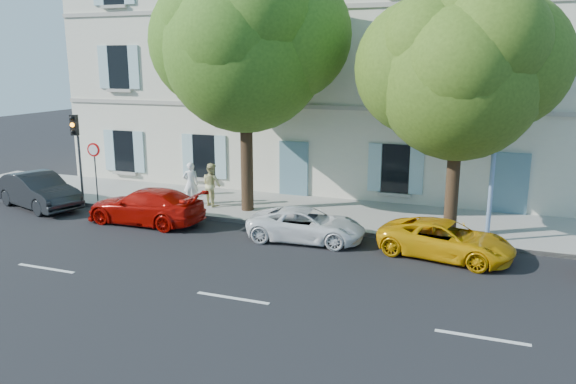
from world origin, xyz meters
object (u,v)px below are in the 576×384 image
at_px(car_dark_sedan, 38,191).
at_px(pedestrian_a, 191,183).
at_px(road_sign, 94,159).
at_px(car_yellow_supercar, 446,240).
at_px(pedestrian_b, 212,185).
at_px(car_red_coupe, 146,206).
at_px(car_white_coupe, 307,225).
at_px(tree_right, 460,78).
at_px(street_lamp, 497,114).
at_px(traffic_light, 76,139).
at_px(tree_left, 245,50).

bearing_deg(car_dark_sedan, pedestrian_a, -50.71).
relative_size(car_dark_sedan, road_sign, 1.79).
bearing_deg(car_yellow_supercar, pedestrian_b, 85.68).
bearing_deg(car_red_coupe, road_sign, -114.23).
xyz_separation_m(car_red_coupe, car_white_coupe, (6.24, 0.11, -0.11)).
relative_size(car_dark_sedan, car_red_coupe, 0.97).
distance_m(tree_right, street_lamp, 1.63).
bearing_deg(street_lamp, car_red_coupe, -172.79).
xyz_separation_m(car_white_coupe, pedestrian_b, (-4.91, 2.57, 0.48)).
bearing_deg(pedestrian_b, car_red_coupe, 92.04).
bearing_deg(car_white_coupe, road_sign, 76.74).
bearing_deg(traffic_light, car_white_coupe, -7.83).
relative_size(tree_right, street_lamp, 1.11).
distance_m(street_lamp, pedestrian_a, 11.99).
height_order(traffic_light, street_lamp, street_lamp).
xyz_separation_m(tree_right, road_sign, (-14.24, -0.17, -3.43)).
distance_m(car_yellow_supercar, tree_right, 5.12).
bearing_deg(car_red_coupe, tree_left, 131.68).
distance_m(car_red_coupe, car_yellow_supercar, 10.75).
bearing_deg(pedestrian_b, pedestrian_a, 34.24).
height_order(traffic_light, road_sign, traffic_light).
height_order(tree_left, pedestrian_b, tree_left).
xyz_separation_m(car_red_coupe, car_yellow_supercar, (10.75, 0.01, -0.09)).
bearing_deg(street_lamp, pedestrian_b, 173.71).
height_order(car_red_coupe, tree_right, tree_right).
relative_size(car_red_coupe, pedestrian_b, 2.59).
bearing_deg(tree_left, car_red_coupe, -139.09).
height_order(car_yellow_supercar, street_lamp, street_lamp).
bearing_deg(street_lamp, tree_right, 165.83).
bearing_deg(traffic_light, street_lamp, -0.16).
xyz_separation_m(car_white_coupe, street_lamp, (5.68, 1.40, 3.75)).
distance_m(tree_right, pedestrian_a, 11.19).
xyz_separation_m(tree_right, street_lamp, (1.20, -0.30, -1.06)).
bearing_deg(road_sign, pedestrian_b, 11.98).
distance_m(car_dark_sedan, tree_left, 10.27).
bearing_deg(tree_left, street_lamp, -6.72).
height_order(car_red_coupe, road_sign, road_sign).
bearing_deg(car_dark_sedan, car_yellow_supercar, -72.77).
bearing_deg(tree_left, traffic_light, -172.05).
distance_m(car_white_coupe, traffic_light, 10.85).
xyz_separation_m(tree_right, traffic_light, (-15.00, -0.26, -2.60)).
distance_m(car_dark_sedan, car_yellow_supercar, 16.17).
distance_m(car_red_coupe, tree_left, 6.83).
bearing_deg(car_dark_sedan, traffic_light, -25.02).
bearing_deg(pedestrian_b, car_dark_sedan, 47.42).
bearing_deg(car_red_coupe, pedestrian_a, 171.39).
bearing_deg(car_yellow_supercar, tree_right, 12.65).
bearing_deg(road_sign, pedestrian_a, 13.37).
xyz_separation_m(tree_left, pedestrian_a, (-2.53, 0.02, -5.23)).
distance_m(car_white_coupe, tree_left, 7.03).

